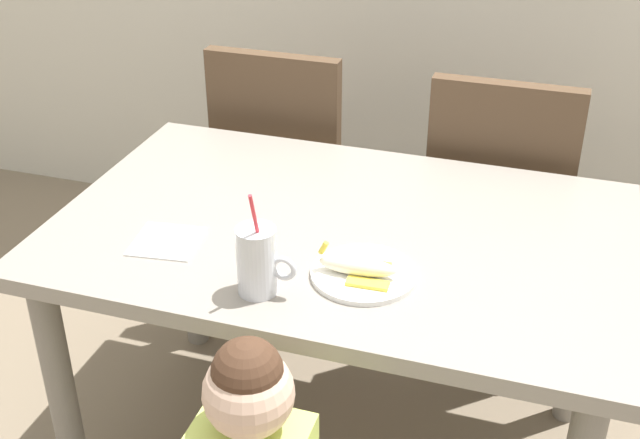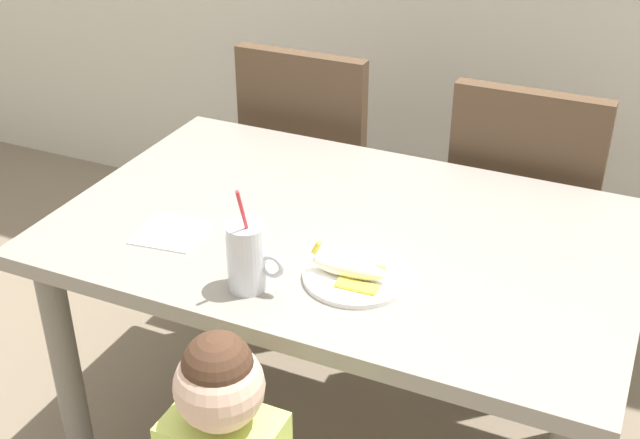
{
  "view_description": "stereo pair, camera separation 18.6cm",
  "coord_description": "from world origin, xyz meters",
  "px_view_note": "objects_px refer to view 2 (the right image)",
  "views": [
    {
      "loc": [
        0.47,
        -1.63,
        1.73
      ],
      "look_at": [
        -0.03,
        -0.09,
        0.81
      ],
      "focal_mm": 46.16,
      "sensor_mm": 36.0,
      "label": 1
    },
    {
      "loc": [
        0.64,
        -1.56,
        1.73
      ],
      "look_at": [
        -0.03,
        -0.09,
        0.81
      ],
      "focal_mm": 46.16,
      "sensor_mm": 36.0,
      "label": 2
    }
  ],
  "objects_px": {
    "milk_cup": "(248,260)",
    "peeled_banana": "(350,269)",
    "dining_table": "(344,264)",
    "dining_chair_left": "(317,165)",
    "dining_chair_right": "(524,212)",
    "snack_plate": "(356,276)",
    "paper_napkin": "(171,232)"
  },
  "relations": [
    {
      "from": "dining_table",
      "to": "snack_plate",
      "type": "xyz_separation_m",
      "value": [
        0.11,
        -0.19,
        0.11
      ]
    },
    {
      "from": "dining_table",
      "to": "peeled_banana",
      "type": "distance_m",
      "value": 0.27
    },
    {
      "from": "paper_napkin",
      "to": "milk_cup",
      "type": "bearing_deg",
      "value": -23.63
    },
    {
      "from": "dining_table",
      "to": "paper_napkin",
      "type": "distance_m",
      "value": 0.42
    },
    {
      "from": "dining_chair_left",
      "to": "milk_cup",
      "type": "distance_m",
      "value": 1.06
    },
    {
      "from": "milk_cup",
      "to": "peeled_banana",
      "type": "relative_size",
      "value": 1.44
    },
    {
      "from": "dining_table",
      "to": "peeled_banana",
      "type": "bearing_deg",
      "value": -64.37
    },
    {
      "from": "snack_plate",
      "to": "peeled_banana",
      "type": "height_order",
      "value": "peeled_banana"
    },
    {
      "from": "peeled_banana",
      "to": "dining_chair_left",
      "type": "bearing_deg",
      "value": 118.69
    },
    {
      "from": "dining_chair_left",
      "to": "peeled_banana",
      "type": "distance_m",
      "value": 1.03
    },
    {
      "from": "dining_chair_right",
      "to": "paper_napkin",
      "type": "bearing_deg",
      "value": 50.8
    },
    {
      "from": "peeled_banana",
      "to": "paper_napkin",
      "type": "xyz_separation_m",
      "value": [
        -0.46,
        0.01,
        -0.03
      ]
    },
    {
      "from": "snack_plate",
      "to": "peeled_banana",
      "type": "relative_size",
      "value": 1.33
    },
    {
      "from": "peeled_banana",
      "to": "dining_chair_right",
      "type": "bearing_deg",
      "value": 75.58
    },
    {
      "from": "dining_chair_right",
      "to": "dining_table",
      "type": "bearing_deg",
      "value": 63.51
    },
    {
      "from": "dining_chair_right",
      "to": "milk_cup",
      "type": "relative_size",
      "value": 3.86
    },
    {
      "from": "paper_napkin",
      "to": "dining_table",
      "type": "bearing_deg",
      "value": 28.49
    },
    {
      "from": "milk_cup",
      "to": "snack_plate",
      "type": "distance_m",
      "value": 0.24
    },
    {
      "from": "dining_chair_right",
      "to": "milk_cup",
      "type": "xyz_separation_m",
      "value": [
        -0.4,
        -0.95,
        0.27
      ]
    },
    {
      "from": "milk_cup",
      "to": "paper_napkin",
      "type": "relative_size",
      "value": 1.66
    },
    {
      "from": "milk_cup",
      "to": "paper_napkin",
      "type": "bearing_deg",
      "value": 156.37
    },
    {
      "from": "dining_chair_left",
      "to": "paper_napkin",
      "type": "xyz_separation_m",
      "value": [
        0.02,
        -0.86,
        0.21
      ]
    },
    {
      "from": "dining_table",
      "to": "milk_cup",
      "type": "xyz_separation_m",
      "value": [
        -0.09,
        -0.32,
        0.17
      ]
    },
    {
      "from": "dining_table",
      "to": "snack_plate",
      "type": "distance_m",
      "value": 0.25
    },
    {
      "from": "milk_cup",
      "to": "peeled_banana",
      "type": "distance_m",
      "value": 0.22
    },
    {
      "from": "milk_cup",
      "to": "peeled_banana",
      "type": "xyz_separation_m",
      "value": [
        0.19,
        0.11,
        -0.04
      ]
    },
    {
      "from": "milk_cup",
      "to": "peeled_banana",
      "type": "bearing_deg",
      "value": 30.14
    },
    {
      "from": "dining_chair_right",
      "to": "paper_napkin",
      "type": "relative_size",
      "value": 6.4
    },
    {
      "from": "dining_table",
      "to": "dining_chair_left",
      "type": "relative_size",
      "value": 1.42
    },
    {
      "from": "dining_table",
      "to": "paper_napkin",
      "type": "height_order",
      "value": "paper_napkin"
    },
    {
      "from": "dining_chair_left",
      "to": "snack_plate",
      "type": "bearing_deg",
      "value": 119.49
    },
    {
      "from": "dining_chair_left",
      "to": "dining_chair_right",
      "type": "distance_m",
      "value": 0.7
    }
  ]
}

